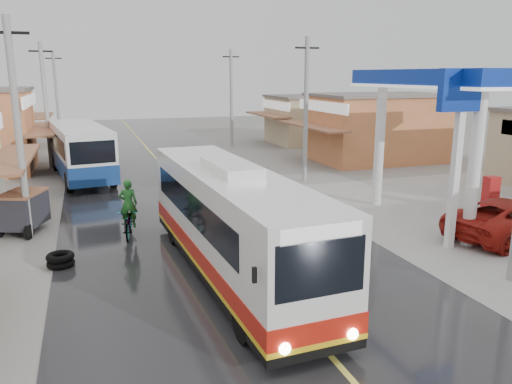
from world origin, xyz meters
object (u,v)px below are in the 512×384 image
tricycle_near (23,209)px  jeepney (510,219)px  cyclist (129,218)px  coach_bus (231,222)px  second_bus (80,150)px  tyre_stack (60,260)px

tricycle_near → jeepney: bearing=0.3°
cyclist → tricycle_near: size_ratio=0.92×
coach_bus → second_bus: (-4.32, 16.71, -0.01)m
second_bus → tricycle_near: second_bus is taller
tyre_stack → second_bus: bearing=87.3°
jeepney → tyre_stack: 16.04m
coach_bus → tricycle_near: (-6.47, 6.62, -0.77)m
cyclist → tyre_stack: bearing=-125.7°
second_bus → tricycle_near: bearing=-109.9°
coach_bus → cyclist: 5.52m
jeepney → second_bus: bearing=30.6°
cyclist → tyre_stack: cyclist is taller
cyclist → tricycle_near: cyclist is taller
jeepney → tricycle_near: (-17.31, 6.65, 0.17)m
coach_bus → cyclist: coach_bus is taller
second_bus → tyre_stack: size_ratio=11.03×
second_bus → cyclist: bearing=-89.9°
cyclist → tricycle_near: 4.26m
second_bus → cyclist: (1.68, -11.95, -0.94)m
second_bus → tricycle_near: 10.34m
tyre_stack → coach_bus: bearing=-25.2°
jeepney → tricycle_near: tricycle_near is taller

